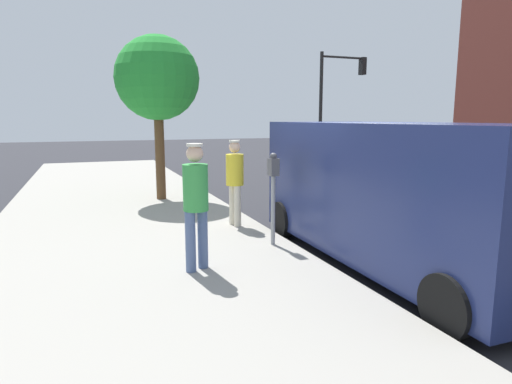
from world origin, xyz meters
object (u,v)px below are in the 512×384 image
pedestrian_in_yellow (235,177)px  street_tree (157,79)px  parking_meter_near (273,183)px  parked_van (397,190)px  traffic_light_corner (337,90)px  pedestrian_in_green (196,198)px

pedestrian_in_yellow → street_tree: street_tree is taller
street_tree → parking_meter_near: bearing=102.0°
parked_van → street_tree: street_tree is taller
parking_meter_near → parked_van: (-1.50, 1.20, -0.03)m
parking_meter_near → traffic_light_corner: traffic_light_corner is taller
pedestrian_in_yellow → street_tree: bearing=-75.6°
parking_meter_near → street_tree: (1.04, -4.90, 1.99)m
pedestrian_in_green → pedestrian_in_yellow: bearing=-120.2°
parking_meter_near → street_tree: 5.39m
pedestrian_in_green → traffic_light_corner: size_ratio=0.33×
traffic_light_corner → parking_meter_near: bearing=54.8°
parking_meter_near → street_tree: size_ratio=0.37×
parked_van → parking_meter_near: bearing=-38.7°
parked_van → traffic_light_corner: (-6.80, -12.95, 2.36)m
pedestrian_in_yellow → parked_van: (-1.66, 2.69, 0.06)m
pedestrian_in_green → parked_van: (-2.96, 0.45, 0.01)m
parking_meter_near → pedestrian_in_green: size_ratio=0.88×
pedestrian_in_green → traffic_light_corner: bearing=-128.0°
parked_van → pedestrian_in_green: bearing=-8.7°
pedestrian_in_green → street_tree: bearing=-94.3°
pedestrian_in_yellow → parked_van: bearing=121.7°
parked_van → pedestrian_in_yellow: bearing=-58.3°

